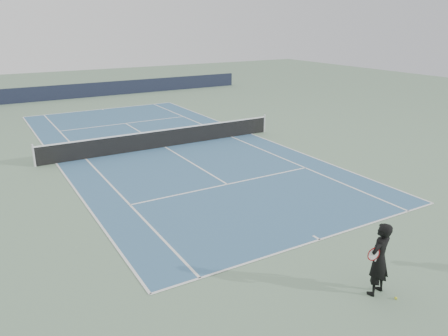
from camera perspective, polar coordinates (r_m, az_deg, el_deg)
ground at (r=23.22m, az=-7.72°, el=2.72°), size 80.00×80.00×0.00m
court_surface at (r=23.22m, az=-7.72°, el=2.73°), size 10.97×23.77×0.01m
tennis_net at (r=23.09m, az=-7.77°, el=3.92°), size 12.90×0.10×1.07m
windscreen_far at (r=39.87m, az=-18.07°, el=9.58°), size 30.00×0.25×1.20m
tennis_player at (r=11.28m, az=19.58°, el=-11.14°), size 0.85×0.64×1.88m
tennis_ball at (r=11.67m, az=21.53°, el=-15.53°), size 0.07×0.07×0.07m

